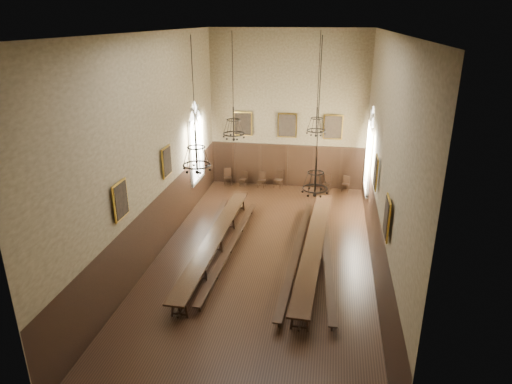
% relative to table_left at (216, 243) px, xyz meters
% --- Properties ---
extents(floor, '(9.00, 18.00, 0.02)m').
position_rel_table_left_xyz_m(floor, '(2.09, -0.13, -0.42)').
color(floor, black).
rests_on(floor, ground).
extents(ceiling, '(9.00, 18.00, 0.02)m').
position_rel_table_left_xyz_m(ceiling, '(2.09, -0.13, 8.60)').
color(ceiling, black).
rests_on(ceiling, ground).
extents(wall_back, '(9.00, 0.02, 9.00)m').
position_rel_table_left_xyz_m(wall_back, '(2.09, 8.88, 4.09)').
color(wall_back, '#8B7B56').
rests_on(wall_back, ground).
extents(wall_front, '(9.00, 0.02, 9.00)m').
position_rel_table_left_xyz_m(wall_front, '(2.09, -9.14, 4.09)').
color(wall_front, '#8B7B56').
rests_on(wall_front, ground).
extents(wall_left, '(0.02, 18.00, 9.00)m').
position_rel_table_left_xyz_m(wall_left, '(-2.42, -0.13, 4.09)').
color(wall_left, '#8B7B56').
rests_on(wall_left, ground).
extents(wall_right, '(0.02, 18.00, 9.00)m').
position_rel_table_left_xyz_m(wall_right, '(6.60, -0.13, 4.09)').
color(wall_right, '#8B7B56').
rests_on(wall_right, ground).
extents(wainscot_panelling, '(9.00, 18.00, 2.50)m').
position_rel_table_left_xyz_m(wainscot_panelling, '(2.09, -0.13, 0.84)').
color(wainscot_panelling, black).
rests_on(wainscot_panelling, floor).
extents(table_left, '(0.87, 10.42, 0.81)m').
position_rel_table_left_xyz_m(table_left, '(0.00, 0.00, 0.00)').
color(table_left, black).
rests_on(table_left, floor).
extents(table_right, '(1.24, 10.65, 0.83)m').
position_rel_table_left_xyz_m(table_right, '(4.20, 0.08, 0.01)').
color(table_right, black).
rests_on(table_right, floor).
extents(bench_left_outer, '(0.86, 9.72, 0.44)m').
position_rel_table_left_xyz_m(bench_left_outer, '(-0.47, 0.12, -0.13)').
color(bench_left_outer, black).
rests_on(bench_left_outer, floor).
extents(bench_left_inner, '(0.60, 9.26, 0.42)m').
position_rel_table_left_xyz_m(bench_left_inner, '(0.66, 0.00, -0.14)').
color(bench_left_inner, black).
rests_on(bench_left_inner, floor).
extents(bench_right_inner, '(0.73, 10.11, 0.45)m').
position_rel_table_left_xyz_m(bench_right_inner, '(3.49, -0.01, -0.12)').
color(bench_right_inner, black).
rests_on(bench_right_inner, floor).
extents(bench_right_outer, '(0.92, 10.11, 0.45)m').
position_rel_table_left_xyz_m(bench_right_outer, '(4.72, 0.09, -0.12)').
color(bench_right_outer, black).
rests_on(bench_right_outer, floor).
extents(chair_0, '(0.56, 0.56, 1.02)m').
position_rel_table_left_xyz_m(chair_0, '(-1.37, 8.34, -0.10)').
color(chair_0, black).
rests_on(chair_0, floor).
extents(chair_1, '(0.49, 0.49, 0.89)m').
position_rel_table_left_xyz_m(chair_1, '(-0.44, 8.35, -0.14)').
color(chair_1, black).
rests_on(chair_1, floor).
extents(chair_2, '(0.46, 0.46, 0.93)m').
position_rel_table_left_xyz_m(chair_2, '(0.68, 8.33, -0.13)').
color(chair_2, black).
rests_on(chair_2, floor).
extents(chair_3, '(0.54, 0.54, 1.01)m').
position_rel_table_left_xyz_m(chair_3, '(1.66, 8.47, -0.10)').
color(chair_3, black).
rests_on(chair_3, floor).
extents(chair_6, '(0.51, 0.51, 0.92)m').
position_rel_table_left_xyz_m(chair_6, '(4.53, 8.38, -0.13)').
color(chair_6, black).
rests_on(chair_6, floor).
extents(chair_7, '(0.47, 0.47, 0.89)m').
position_rel_table_left_xyz_m(chair_7, '(5.61, 8.45, -0.14)').
color(chair_7, black).
rests_on(chair_7, floor).
extents(chandelier_back_left, '(0.95, 0.95, 4.42)m').
position_rel_table_left_xyz_m(chandelier_back_left, '(0.42, 2.03, 4.62)').
color(chandelier_back_left, black).
rests_on(chandelier_back_left, ceiling).
extents(chandelier_back_right, '(0.84, 0.84, 4.28)m').
position_rel_table_left_xyz_m(chandelier_back_right, '(3.96, 2.74, 4.75)').
color(chandelier_back_right, black).
rests_on(chandelier_back_right, ceiling).
extents(chandelier_front_left, '(0.95, 0.95, 4.29)m').
position_rel_table_left_xyz_m(chandelier_front_left, '(0.24, -2.95, 4.73)').
color(chandelier_front_left, black).
rests_on(chandelier_front_left, ceiling).
extents(chandelier_front_right, '(0.87, 0.87, 5.07)m').
position_rel_table_left_xyz_m(chandelier_front_right, '(4.18, -2.44, 4.01)').
color(chandelier_front_right, black).
rests_on(chandelier_front_right, ceiling).
extents(portrait_back_0, '(1.10, 0.12, 1.40)m').
position_rel_table_left_xyz_m(portrait_back_0, '(-0.51, 8.75, 3.29)').
color(portrait_back_0, gold).
rests_on(portrait_back_0, wall_back).
extents(portrait_back_1, '(1.10, 0.12, 1.40)m').
position_rel_table_left_xyz_m(portrait_back_1, '(2.09, 8.75, 3.29)').
color(portrait_back_1, gold).
rests_on(portrait_back_1, wall_back).
extents(portrait_back_2, '(1.10, 0.12, 1.40)m').
position_rel_table_left_xyz_m(portrait_back_2, '(4.69, 8.75, 3.29)').
color(portrait_back_2, gold).
rests_on(portrait_back_2, wall_back).
extents(portrait_left_0, '(0.12, 1.00, 1.30)m').
position_rel_table_left_xyz_m(portrait_left_0, '(-2.29, 0.87, 3.29)').
color(portrait_left_0, gold).
rests_on(portrait_left_0, wall_left).
extents(portrait_left_1, '(0.12, 1.00, 1.30)m').
position_rel_table_left_xyz_m(portrait_left_1, '(-2.29, -3.63, 3.29)').
color(portrait_left_1, gold).
rests_on(portrait_left_1, wall_left).
extents(portrait_right_0, '(0.12, 1.00, 1.30)m').
position_rel_table_left_xyz_m(portrait_right_0, '(6.47, 0.87, 3.29)').
color(portrait_right_0, gold).
rests_on(portrait_right_0, wall_right).
extents(portrait_right_1, '(0.12, 1.00, 1.30)m').
position_rel_table_left_xyz_m(portrait_right_1, '(6.47, -3.63, 3.29)').
color(portrait_right_1, gold).
rests_on(portrait_right_1, wall_right).
extents(window_right, '(0.20, 2.20, 4.60)m').
position_rel_table_left_xyz_m(window_right, '(6.52, 5.37, 2.99)').
color(window_right, white).
rests_on(window_right, wall_right).
extents(window_left, '(0.20, 2.20, 4.60)m').
position_rel_table_left_xyz_m(window_left, '(-2.34, 5.37, 2.99)').
color(window_left, white).
rests_on(window_left, wall_left).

